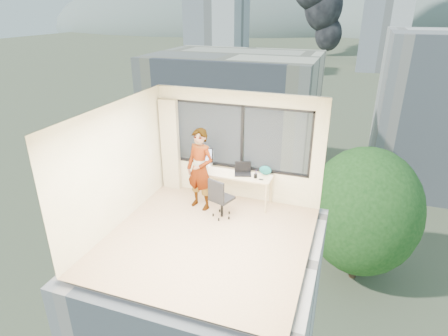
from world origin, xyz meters
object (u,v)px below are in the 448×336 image
at_px(game_console, 205,164).
at_px(desk, 233,187).
at_px(monitor, 203,157).
at_px(laptop, 243,170).
at_px(handbag, 265,170).
at_px(chair, 222,197).
at_px(person, 200,170).

bearing_deg(game_console, desk, -9.31).
bearing_deg(game_console, monitor, -86.07).
xyz_separation_m(desk, game_console, (-0.80, 0.19, 0.41)).
bearing_deg(laptop, desk, 160.55).
height_order(game_console, laptop, laptop).
relative_size(desk, handbag, 6.44).
xyz_separation_m(game_console, handbag, (1.52, -0.02, 0.07)).
height_order(desk, chair, chair).
distance_m(chair, laptop, 0.87).
distance_m(desk, game_console, 0.92).
bearing_deg(handbag, chair, -108.20).
height_order(desk, handbag, handbag).
height_order(game_console, handbag, handbag).
relative_size(person, monitor, 3.56).
relative_size(desk, chair, 1.86).
bearing_deg(monitor, desk, -6.27).
xyz_separation_m(chair, monitor, (-0.78, 0.81, 0.53)).
xyz_separation_m(monitor, game_console, (0.00, 0.12, -0.23)).
xyz_separation_m(game_console, laptop, (1.03, -0.19, 0.08)).
distance_m(desk, handbag, 0.88).
height_order(chair, monitor, monitor).
xyz_separation_m(desk, laptop, (0.23, -0.01, 0.50)).
relative_size(laptop, handbag, 1.44).
relative_size(person, game_console, 6.01).
bearing_deg(desk, monitor, 174.89).
relative_size(person, handbag, 6.78).
xyz_separation_m(person, monitor, (-0.17, 0.56, 0.07)).
bearing_deg(person, chair, -7.46).
bearing_deg(laptop, handbag, 1.44).
height_order(chair, game_console, chair).
bearing_deg(game_console, person, -71.97).
distance_m(chair, person, 0.81).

